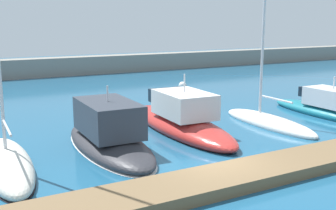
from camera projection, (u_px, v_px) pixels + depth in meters
name	position (u px, v px, depth m)	size (l,w,h in m)	color
ground_plane	(214.00, 171.00, 16.73)	(120.00, 120.00, 0.00)	#1E567A
dock_pier	(236.00, 176.00, 15.49)	(29.24, 2.23, 0.45)	brown
breakwater_seawall	(37.00, 68.00, 44.56)	(108.00, 2.10, 2.00)	gray
sailboat_ivory_second	(7.00, 163.00, 16.78)	(2.19, 7.46, 16.06)	silver
motorboat_charcoal_third	(108.00, 135.00, 19.59)	(3.15, 8.73, 3.34)	#2D2D33
motorboat_red_fourth	(181.00, 120.00, 22.82)	(3.27, 10.47, 3.52)	#B72D28
sailboat_white_fifth	(268.00, 121.00, 24.10)	(1.89, 7.34, 11.74)	white
motorboat_teal_sixth	(328.00, 108.00, 26.44)	(2.32, 8.86, 2.81)	#19707F
mooring_buoy_red	(120.00, 103.00, 30.49)	(0.66, 0.66, 0.66)	red
mooring_buoy_white	(183.00, 86.00, 38.78)	(0.75, 0.75, 0.75)	white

